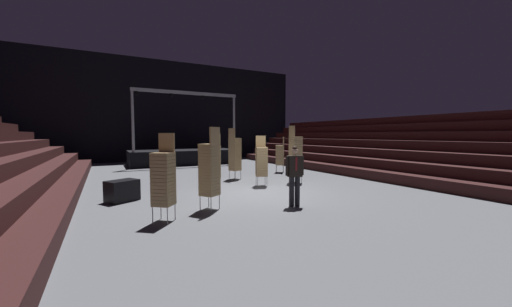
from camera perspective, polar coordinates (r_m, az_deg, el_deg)
The scene contains 13 objects.
ground_plane at distance 10.44m, azimuth 1.10°, elevation -8.07°, with size 22.00×30.00×0.10m, color #515459.
arena_end_wall at distance 24.51m, azimuth -16.41°, elevation 8.10°, with size 22.00×0.30×8.00m, color black.
bleacher_bank_right at distance 16.64m, azimuth 25.33°, elevation 1.64°, with size 5.25×24.00×3.15m.
stage_riser at distance 20.87m, azimuth -14.18°, elevation -0.46°, with size 7.26×2.85×4.96m.
man_with_tie at distance 8.42m, azimuth 7.73°, elevation -3.70°, with size 0.57×0.31×1.77m.
chair_stack_front_left at distance 15.92m, azimuth 4.83°, elevation -0.22°, with size 0.62×0.62×1.96m.
chair_stack_front_right at distance 12.51m, azimuth 7.87°, elevation -0.18°, with size 0.46×0.46×2.48m.
chair_stack_mid_left at distance 13.47m, azimuth -4.24°, elevation -0.05°, with size 0.56×0.56×2.39m.
chair_stack_mid_right at distance 11.24m, azimuth -8.58°, elevation -1.50°, with size 0.59×0.59×2.14m.
chair_stack_mid_centre at distance 11.66m, azimuth 1.10°, elevation -1.47°, with size 0.56×0.56×2.05m.
chair_stack_rear_left at distance 8.05m, azimuth -9.23°, elevation -3.00°, with size 0.61×0.61×2.31m.
chair_stack_rear_right at distance 7.20m, azimuth -17.97°, elevation -4.61°, with size 0.62×0.62×2.14m.
equipment_road_case at distance 10.01m, azimuth -25.13°, elevation -6.73°, with size 0.90×0.60×0.66m, color black.
Camera 1 is at (-4.98, -8.92, 2.10)m, focal length 20.06 mm.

